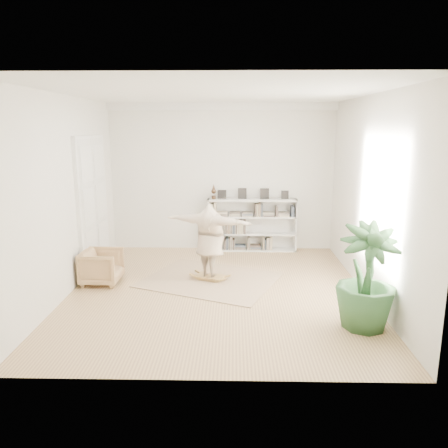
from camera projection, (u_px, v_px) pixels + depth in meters
name	position (u px, v px, depth m)	size (l,w,h in m)	color
floor	(218.00, 291.00, 8.25)	(6.00, 6.00, 0.00)	#906B4A
room_shell	(222.00, 106.00, 10.36)	(6.00, 6.00, 6.00)	silver
doors	(93.00, 205.00, 9.28)	(0.09, 1.78, 2.92)	white
bookshelf	(252.00, 225.00, 10.85)	(2.20, 0.35, 1.64)	silver
armchair	(102.00, 267.00, 8.58)	(0.72, 0.74, 0.68)	tan
rug	(210.00, 280.00, 8.82)	(2.50, 2.00, 0.02)	tan
rocker_board	(210.00, 277.00, 8.81)	(0.64, 0.52, 0.12)	olive
person	(210.00, 238.00, 8.63)	(1.82, 0.49, 1.48)	#C1AA91
houseplant	(366.00, 277.00, 6.57)	(0.91, 0.91, 1.63)	#2A5329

